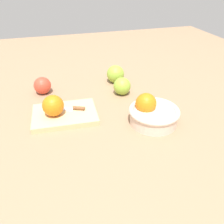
# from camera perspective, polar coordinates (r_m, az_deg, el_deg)

# --- Properties ---
(ground_plane) EXTENTS (2.40, 2.40, 0.00)m
(ground_plane) POSITION_cam_1_polar(r_m,az_deg,el_deg) (0.94, -4.99, 0.78)
(ground_plane) COLOR #997556
(bowl) EXTENTS (0.18, 0.18, 0.11)m
(bowl) POSITION_cam_1_polar(r_m,az_deg,el_deg) (0.85, 9.79, -0.23)
(bowl) COLOR beige
(bowl) RESTS_ON ground_plane
(cutting_board) EXTENTS (0.24, 0.18, 0.02)m
(cutting_board) POSITION_cam_1_polar(r_m,az_deg,el_deg) (0.90, -11.39, -0.61)
(cutting_board) COLOR #DBB77F
(cutting_board) RESTS_ON ground_plane
(orange_on_board) EXTENTS (0.08, 0.08, 0.08)m
(orange_on_board) POSITION_cam_1_polar(r_m,az_deg,el_deg) (0.87, -14.12, 1.52)
(orange_on_board) COLOR orange
(orange_on_board) RESTS_ON cutting_board
(knife) EXTENTS (0.15, 0.07, 0.01)m
(knife) POSITION_cam_1_polar(r_m,az_deg,el_deg) (0.91, -10.06, 0.91)
(knife) COLOR silver
(knife) RESTS_ON cutting_board
(apple_front_left) EXTENTS (0.08, 0.08, 0.08)m
(apple_front_left) POSITION_cam_1_polar(r_m,az_deg,el_deg) (1.03, 2.45, 6.30)
(apple_front_left) COLOR #8EB738
(apple_front_left) RESTS_ON ground_plane
(apple_front_right) EXTENTS (0.07, 0.07, 0.07)m
(apple_front_right) POSITION_cam_1_polar(r_m,az_deg,el_deg) (1.08, -16.55, 6.19)
(apple_front_right) COLOR #D6422D
(apple_front_right) RESTS_ON ground_plane
(apple_front_left_2) EXTENTS (0.08, 0.08, 0.08)m
(apple_front_left_2) POSITION_cam_1_polar(r_m,az_deg,el_deg) (1.14, 0.84, 9.20)
(apple_front_left_2) COLOR #8EB738
(apple_front_left_2) RESTS_ON ground_plane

